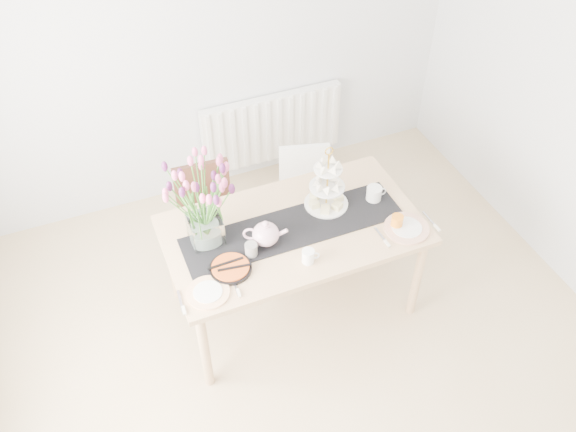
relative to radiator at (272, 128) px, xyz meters
name	(u,v)px	position (x,y,z in m)	size (l,w,h in m)	color
room_shell	(340,257)	(-0.50, -2.19, 0.85)	(4.50, 4.50, 4.50)	tan
radiator	(272,128)	(0.00, 0.00, 0.00)	(1.20, 0.08, 0.60)	white
dining_table	(293,236)	(-0.41, -1.42, 0.22)	(1.60, 0.90, 0.75)	tan
chair_brown	(207,210)	(-0.79, -0.76, 0.01)	(0.42, 0.42, 0.80)	#3B1F15
chair_white	(306,188)	(-0.04, -0.78, -0.02)	(0.48, 0.48, 0.75)	white
table_runner	(293,227)	(-0.41, -1.42, 0.30)	(1.40, 0.35, 0.01)	black
tulip_vase	(201,194)	(-0.94, -1.33, 0.68)	(0.69, 0.69, 0.60)	silver
cake_stand	(327,191)	(-0.14, -1.31, 0.42)	(0.28, 0.28, 0.42)	gold
teapot	(266,234)	(-0.62, -1.48, 0.38)	(0.26, 0.21, 0.17)	silver
cream_jug	(374,194)	(0.17, -1.38, 0.35)	(0.10, 0.10, 0.10)	silver
tart_tin	(231,268)	(-0.88, -1.60, 0.31)	(0.25, 0.25, 0.03)	black
mug_grey	(251,250)	(-0.73, -1.54, 0.34)	(0.07, 0.07, 0.09)	gray
mug_white	(308,256)	(-0.44, -1.71, 0.34)	(0.07, 0.07, 0.09)	white
mug_orange	(397,222)	(0.19, -1.66, 0.34)	(0.07, 0.07, 0.09)	orange
plate_left	(208,293)	(-1.06, -1.72, 0.31)	(0.25, 0.25, 0.01)	white
plate_right	(407,228)	(0.23, -1.70, 0.31)	(0.28, 0.28, 0.01)	white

